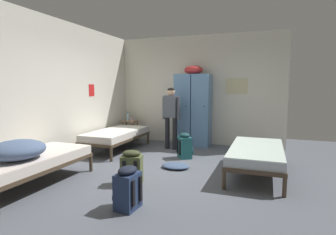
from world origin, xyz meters
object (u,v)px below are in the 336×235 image
person_traveler (171,112)px  backpack_olive (132,168)px  locker_bank (193,109)px  bed_left_front (31,162)px  clothes_pile_denim (176,166)px  water_bottle (128,117)px  bed_left_rear (116,135)px  bed_right (256,153)px  bedding_heap (17,150)px  backpack_teal (185,146)px  backpack_navy (127,189)px  shelf_unit (130,129)px  lotion_bottle (131,119)px

person_traveler → backpack_olive: 2.62m
locker_bank → backpack_olive: size_ratio=3.76×
bed_left_front → clothes_pile_denim: 2.47m
person_traveler → backpack_olive: bearing=-84.5°
locker_bank → water_bottle: size_ratio=8.73×
bed_left_front → person_traveler: 3.38m
bed_left_rear → person_traveler: size_ratio=1.26×
bed_right → water_bottle: water_bottle is taller
bedding_heap → backpack_teal: size_ratio=1.47×
bed_right → backpack_olive: (-1.82, -1.19, -0.12)m
clothes_pile_denim → bedding_heap: bearing=-133.0°
bed_left_rear → backpack_navy: bearing=-56.8°
shelf_unit → backpack_olive: (1.69, -3.08, -0.09)m
bed_left_rear → person_traveler: person_traveler is taller
bed_left_front → backpack_navy: (1.79, -0.21, -0.12)m
locker_bank → clothes_pile_denim: bearing=-83.8°
lotion_bottle → bedding_heap: bearing=-86.9°
shelf_unit → backpack_teal: size_ratio=1.04×
water_bottle → clothes_pile_denim: (2.14, -2.05, -0.63)m
shelf_unit → lotion_bottle: lotion_bottle is taller
lotion_bottle → backpack_olive: lotion_bottle is taller
locker_bank → backpack_olive: (-0.15, -3.12, -0.71)m
shelf_unit → bed_left_front: (0.25, -3.68, 0.04)m
shelf_unit → backpack_navy: 4.38m
water_bottle → locker_bank: bearing=0.4°
water_bottle → backpack_navy: bearing=-61.5°
bed_left_rear → person_traveler: bearing=26.3°
bed_right → water_bottle: bearing=152.0°
shelf_unit → bed_left_rear: bearing=-77.7°
bed_right → bed_left_front: 3.71m
shelf_unit → lotion_bottle: size_ratio=3.67×
bed_left_rear → backpack_olive: bearing=-53.4°
locker_bank → backpack_teal: locker_bank is taller
bedding_heap → lotion_bottle: size_ratio=5.20×
lotion_bottle → backpack_teal: 2.33m
backpack_olive → bed_right: bearing=33.3°
shelf_unit → backpack_teal: shelf_unit is taller
bedding_heap → backpack_teal: bearing=57.2°
locker_bank → clothes_pile_denim: 2.28m
backpack_teal → bedding_heap: bearing=-122.8°
person_traveler → lotion_bottle: 1.49m
bed_left_front → lotion_bottle: lotion_bottle is taller
bed_left_front → backpack_navy: bearing=-6.6°
bedding_heap → backpack_navy: bearing=2.0°
bed_left_front → person_traveler: size_ratio=1.26×
bed_left_front → lotion_bottle: size_ratio=12.23×
clothes_pile_denim → locker_bank: bearing=96.2°
bed_left_rear → lotion_bottle: 1.15m
lotion_bottle → clothes_pile_denim: bearing=-45.1°
backpack_olive → clothes_pile_denim: size_ratio=1.05×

